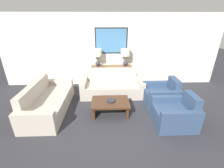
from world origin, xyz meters
TOP-DOWN VIEW (x-y plane):
  - ground_plane at (0.00, 0.00)m, footprint 20.00×20.00m
  - back_wall at (0.00, 2.51)m, footprint 8.22×0.12m
  - console_table at (0.00, 2.23)m, footprint 1.51×0.39m
  - table_lamp_left at (-0.51, 2.23)m, footprint 0.35×0.35m
  - table_lamp_right at (0.51, 2.23)m, footprint 0.35×0.35m
  - couch_by_back_wall at (0.00, 1.56)m, footprint 2.09×0.92m
  - couch_by_side at (-1.86, 0.57)m, footprint 0.92×2.09m
  - coffee_table at (-0.10, 0.37)m, footprint 1.02×0.69m
  - decorative_bowl at (-0.07, 0.35)m, footprint 0.22×0.22m
  - armchair_near_back_wall at (1.49, 0.86)m, footprint 0.94×0.86m
  - armchair_near_camera at (1.49, -0.13)m, footprint 0.94×0.86m

SIDE VIEW (x-z plane):
  - ground_plane at x=0.00m, z-range 0.00..0.00m
  - couch_by_back_wall at x=0.00m, z-range -0.14..0.70m
  - couch_by_side at x=-1.86m, z-range -0.14..0.70m
  - coffee_table at x=-0.10m, z-range 0.09..0.48m
  - armchair_near_back_wall at x=1.49m, z-range -0.13..0.69m
  - armchair_near_camera at x=1.49m, z-range -0.13..0.69m
  - console_table at x=0.00m, z-range 0.00..0.81m
  - decorative_bowl at x=-0.07m, z-range 0.39..0.44m
  - table_lamp_left at x=-0.51m, z-range 0.94..1.58m
  - table_lamp_right at x=0.51m, z-range 0.94..1.58m
  - back_wall at x=0.00m, z-range 0.01..2.66m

